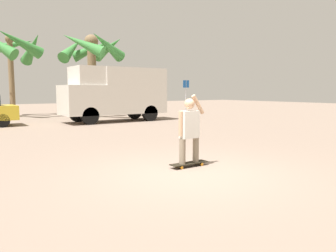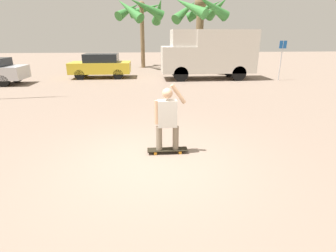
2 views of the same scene
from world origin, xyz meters
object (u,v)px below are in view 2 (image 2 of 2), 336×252
at_px(palm_tree_near_van, 201,12).
at_px(street_sign, 282,55).
at_px(parked_car_yellow, 101,65).
at_px(skateboard, 167,150).
at_px(camper_van, 209,52).
at_px(palm_tree_center_background, 142,11).
at_px(person_skateboarder, 167,116).

height_order(palm_tree_near_van, street_sign, palm_tree_near_van).
bearing_deg(parked_car_yellow, skateboard, -74.39).
relative_size(camper_van, parked_car_yellow, 1.50).
relative_size(camper_van, street_sign, 2.45).
distance_m(camper_van, palm_tree_near_van, 4.32).
bearing_deg(palm_tree_center_background, camper_van, -57.95).
relative_size(person_skateboarder, palm_tree_near_van, 0.28).
bearing_deg(palm_tree_center_background, skateboard, -87.86).
height_order(parked_car_yellow, street_sign, street_sign).
bearing_deg(camper_van, skateboard, -107.75).
bearing_deg(person_skateboarder, camper_van, 72.25).
distance_m(person_skateboarder, palm_tree_near_van, 15.22).
height_order(skateboard, parked_car_yellow, parked_car_yellow).
bearing_deg(street_sign, palm_tree_near_van, 132.76).
bearing_deg(palm_tree_near_van, skateboard, -104.03).
relative_size(person_skateboarder, street_sign, 0.66).
relative_size(person_skateboarder, palm_tree_center_background, 0.27).
bearing_deg(palm_tree_center_background, palm_tree_near_van, -36.47).
height_order(skateboard, person_skateboarder, person_skateboarder).
relative_size(camper_van, palm_tree_center_background, 1.02).
distance_m(parked_car_yellow, street_sign, 11.24).
bearing_deg(camper_van, person_skateboarder, -107.75).
bearing_deg(skateboard, person_skateboarder, -180.00).
relative_size(camper_van, palm_tree_near_van, 1.06).
bearing_deg(person_skateboarder, palm_tree_near_van, 75.97).
bearing_deg(parked_car_yellow, camper_van, -8.75).
bearing_deg(palm_tree_near_van, parked_car_yellow, -160.69).
bearing_deg(person_skateboarder, street_sign, 52.45).
bearing_deg(skateboard, palm_tree_near_van, 75.97).
relative_size(skateboard, parked_car_yellow, 0.25).
height_order(person_skateboarder, palm_tree_near_van, palm_tree_near_van).
distance_m(person_skateboarder, street_sign, 12.63).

